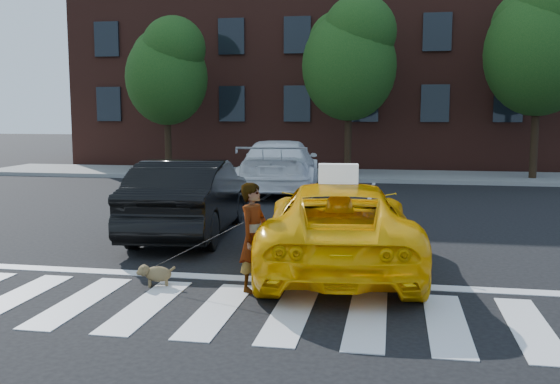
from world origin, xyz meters
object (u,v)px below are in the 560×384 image
(woman, at_px, (254,237))
(dog, at_px, (155,273))
(tree_mid, at_px, (350,55))
(tree_left, at_px, (167,68))
(tree_right, at_px, (541,40))
(taxi, at_px, (339,225))
(white_suv, at_px, (280,166))
(black_sedan, at_px, (190,197))

(woman, relative_size, dog, 2.78)
(tree_mid, bearing_deg, tree_left, 180.00)
(tree_right, height_order, taxi, tree_right)
(tree_mid, xyz_separation_m, white_suv, (-1.93, -4.62, -3.99))
(tree_right, bearing_deg, taxi, -113.12)
(tree_right, bearing_deg, white_suv, -152.67)
(tree_left, xyz_separation_m, taxi, (8.37, -14.37, -3.70))
(tree_right, distance_m, woman, 18.12)
(tree_mid, bearing_deg, black_sedan, -101.81)
(black_sedan, xyz_separation_m, white_suv, (0.60, 7.50, 0.04))
(tree_left, xyz_separation_m, tree_mid, (7.50, -0.00, 0.41))
(tree_mid, distance_m, white_suv, 6.40)
(black_sedan, bearing_deg, white_suv, -99.23)
(black_sedan, bearing_deg, tree_left, -72.36)
(tree_left, height_order, taxi, tree_left)
(black_sedan, height_order, dog, black_sedan)
(dog, bearing_deg, taxi, 13.68)
(tree_left, distance_m, tree_right, 14.52)
(tree_right, xyz_separation_m, taxi, (-6.13, -14.37, -4.53))
(tree_mid, height_order, tree_right, tree_right)
(tree_left, xyz_separation_m, black_sedan, (4.97, -12.11, -3.62))
(white_suv, distance_m, woman, 11.51)
(tree_left, bearing_deg, woman, -65.62)
(tree_left, height_order, dog, tree_left)
(tree_right, bearing_deg, tree_mid, 180.00)
(white_suv, bearing_deg, tree_mid, -118.19)
(taxi, bearing_deg, woman, 50.01)
(tree_right, distance_m, white_suv, 10.98)
(tree_right, height_order, white_suv, tree_right)
(white_suv, height_order, dog, white_suv)
(dog, bearing_deg, black_sedan, 82.11)
(tree_mid, xyz_separation_m, dog, (-1.79, -16.05, -4.65))
(woman, bearing_deg, white_suv, 25.81)
(tree_right, bearing_deg, tree_left, 180.00)
(tree_left, xyz_separation_m, tree_right, (14.50, -0.00, 0.82))
(tree_left, relative_size, dog, 11.17)
(black_sedan, height_order, woman, black_sedan)
(taxi, relative_size, dog, 9.12)
(tree_mid, distance_m, taxi, 14.97)
(black_sedan, bearing_deg, taxi, 141.79)
(tree_left, height_order, woman, tree_left)
(black_sedan, distance_m, woman, 4.51)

